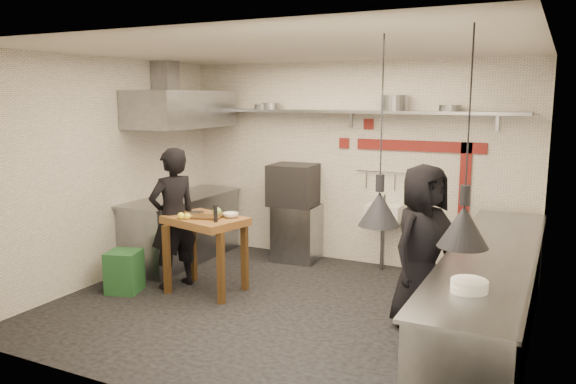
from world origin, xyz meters
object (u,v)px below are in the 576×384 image
at_px(oven_stand, 297,233).
at_px(green_bin, 124,271).
at_px(prep_table, 206,254).
at_px(chef_left, 173,218).
at_px(combi_oven, 293,185).
at_px(chef_right, 422,246).

bearing_deg(oven_stand, green_bin, -125.06).
bearing_deg(prep_table, oven_stand, 90.45).
height_order(oven_stand, prep_table, prep_table).
xyz_separation_m(oven_stand, green_bin, (-1.28, -2.13, -0.15)).
bearing_deg(chef_left, prep_table, 113.88).
xyz_separation_m(oven_stand, combi_oven, (-0.06, -0.01, 0.69)).
bearing_deg(combi_oven, chef_left, -119.18).
relative_size(oven_stand, chef_left, 0.46).
relative_size(oven_stand, chef_right, 0.48).
relative_size(green_bin, chef_right, 0.30).
bearing_deg(oven_stand, prep_table, -107.35).
distance_m(prep_table, chef_right, 2.57).
bearing_deg(combi_oven, chef_right, -39.22).
distance_m(green_bin, chef_right, 3.51).
distance_m(oven_stand, chef_right, 2.68).
bearing_deg(chef_right, combi_oven, 77.85).
xyz_separation_m(oven_stand, prep_table, (-0.40, -1.68, 0.06)).
xyz_separation_m(chef_left, chef_right, (2.99, 0.15, -0.03)).
bearing_deg(combi_oven, green_bin, -123.98).
xyz_separation_m(oven_stand, chef_right, (2.14, -1.56, 0.44)).
height_order(oven_stand, chef_right, chef_right).
bearing_deg(combi_oven, prep_table, -105.52).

